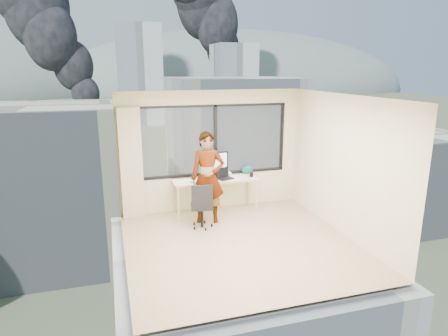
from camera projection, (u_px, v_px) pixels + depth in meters
name	position (u px, v px, depth m)	size (l,w,h in m)	color
floor	(240.00, 243.00, 6.97)	(4.00, 4.00, 0.01)	tan
ceiling	(241.00, 96.00, 6.33)	(4.00, 4.00, 0.01)	white
wall_front	(293.00, 214.00, 4.79)	(4.00, 0.01, 2.60)	beige
wall_left	(120.00, 183.00, 6.10)	(0.01, 4.00, 2.60)	beige
wall_right	(343.00, 165.00, 7.20)	(0.01, 4.00, 2.60)	beige
window_wall	(213.00, 140.00, 8.47)	(3.30, 0.16, 1.55)	black
curtain	(131.00, 164.00, 7.96)	(0.45, 0.14, 2.30)	beige
desk	(215.00, 195.00, 8.42)	(1.80, 0.60, 0.75)	tan
chair	(202.00, 205.00, 7.57)	(0.48, 0.48, 0.94)	black
person	(208.00, 178.00, 7.77)	(0.67, 0.44, 1.85)	#2D2D33
monitor	(216.00, 165.00, 8.38)	(0.57, 0.12, 0.57)	black
game_console	(224.00, 174.00, 8.60)	(0.28, 0.24, 0.07)	white
laptop	(225.00, 174.00, 8.30)	(0.32, 0.34, 0.21)	black
cellphone	(192.00, 182.00, 8.08)	(0.10, 0.04, 0.01)	black
pen_cup	(251.00, 174.00, 8.48)	(0.08, 0.08, 0.10)	black
handbag	(247.00, 169.00, 8.71)	(0.26, 0.13, 0.20)	#0C4D44
exterior_ground	(116.00, 124.00, 121.90)	(400.00, 400.00, 0.04)	#515B3D
near_bldg_a	(32.00, 187.00, 34.10)	(16.00, 12.00, 14.00)	#EBE7C5
near_bldg_b	(232.00, 145.00, 47.06)	(14.00, 13.00, 16.00)	white
near_bldg_c	(413.00, 180.00, 43.47)	(12.00, 10.00, 10.00)	#EBE7C5
far_tower_b	(140.00, 75.00, 120.38)	(13.00, 13.00, 30.00)	silver
far_tower_c	(233.00, 79.00, 149.63)	(15.00, 15.00, 26.00)	silver
hill_b	(230.00, 89.00, 335.18)	(300.00, 220.00, 96.00)	slate
tree_b	(210.00, 254.00, 27.15)	(7.60, 7.60, 9.00)	#184617
tree_c	(298.00, 161.00, 52.41)	(8.40, 8.40, 10.00)	#184617
smoke_plume_b	(235.00, 13.00, 173.30)	(30.00, 18.00, 70.00)	black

